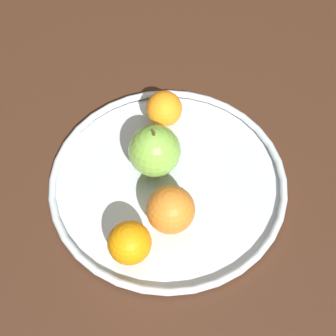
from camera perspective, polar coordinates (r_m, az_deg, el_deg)
The scene contains 6 objects.
ground_plane at distance 84.76cm, azimuth 0.00°, elevation -2.53°, with size 120.58×120.58×4.00cm, color #442819.
fruit_bowl at distance 82.27cm, azimuth 0.00°, elevation -1.49°, with size 38.79×38.79×1.80cm.
apple at distance 79.45cm, azimuth -1.53°, elevation 1.96°, with size 8.37×8.37×9.17cm.
orange_back_left at distance 74.42cm, azimuth 0.29°, elevation -4.72°, with size 7.32×7.32×7.32cm, color orange.
orange_center at distance 86.18cm, azimuth -0.44°, elevation 6.74°, with size 6.15×6.15×6.15cm, color orange.
orange_front_right at distance 72.73cm, azimuth -4.38°, elevation -8.44°, with size 6.39×6.39×6.39cm, color orange.
Camera 1 is at (36.15, 24.18, 70.75)cm, focal length 53.89 mm.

